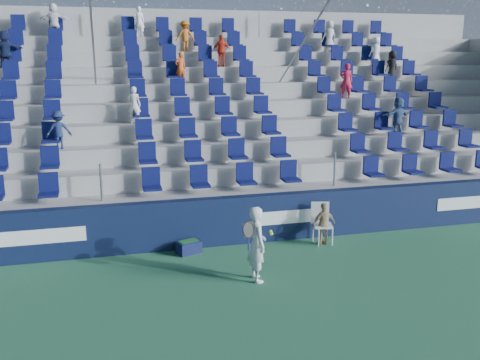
# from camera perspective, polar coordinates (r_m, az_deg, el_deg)

# --- Properties ---
(ground) EXTENTS (70.00, 70.00, 0.00)m
(ground) POSITION_cam_1_polar(r_m,az_deg,el_deg) (10.65, 2.84, -12.41)
(ground) COLOR #2E6D48
(ground) RESTS_ON ground
(sponsor_wall) EXTENTS (24.00, 0.32, 1.20)m
(sponsor_wall) POSITION_cam_1_polar(r_m,az_deg,el_deg) (13.26, -1.21, -4.34)
(sponsor_wall) COLOR #0F1939
(sponsor_wall) RESTS_ON ground
(grandstand) EXTENTS (24.00, 8.17, 6.63)m
(grandstand) POSITION_cam_1_polar(r_m,az_deg,el_deg) (17.80, -5.10, 5.23)
(grandstand) COLOR #A3A39E
(grandstand) RESTS_ON ground
(tennis_player) EXTENTS (0.69, 0.63, 1.60)m
(tennis_player) POSITION_cam_1_polar(r_m,az_deg,el_deg) (11.10, 1.81, -6.82)
(tennis_player) COLOR silver
(tennis_player) RESTS_ON ground
(line_judge_chair) EXTENTS (0.55, 0.57, 1.03)m
(line_judge_chair) POSITION_cam_1_polar(r_m,az_deg,el_deg) (13.51, 8.67, -4.23)
(line_judge_chair) COLOR white
(line_judge_chair) RESTS_ON ground
(line_judge) EXTENTS (0.65, 0.33, 1.06)m
(line_judge) POSITION_cam_1_polar(r_m,az_deg,el_deg) (13.39, 8.93, -4.64)
(line_judge) COLOR tan
(line_judge) RESTS_ON ground
(ball_bin) EXTENTS (0.63, 0.52, 0.31)m
(ball_bin) POSITION_cam_1_polar(r_m,az_deg,el_deg) (12.83, -5.48, -7.06)
(ball_bin) COLOR #10163D
(ball_bin) RESTS_ON ground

